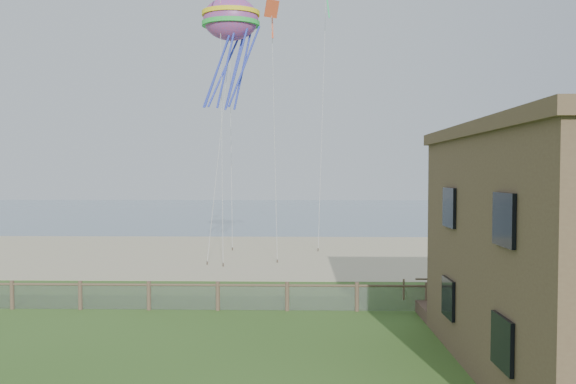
% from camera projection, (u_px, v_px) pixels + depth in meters
% --- Properties ---
extents(ground, '(160.00, 160.00, 0.00)m').
position_uv_depth(ground, '(283.00, 362.00, 16.11)').
color(ground, '#34551D').
rests_on(ground, ground).
extents(sand_beach, '(72.00, 20.00, 0.02)m').
position_uv_depth(sand_beach, '(292.00, 253.00, 38.09)').
color(sand_beach, tan).
rests_on(sand_beach, ground).
extents(ocean, '(160.00, 68.00, 0.02)m').
position_uv_depth(ocean, '(296.00, 211.00, 82.05)').
color(ocean, slate).
rests_on(ocean, ground).
extents(chainlink_fence, '(36.20, 0.20, 1.25)m').
position_uv_depth(chainlink_fence, '(287.00, 298.00, 22.09)').
color(chainlink_fence, '#483828').
rests_on(chainlink_fence, ground).
extents(picnic_table, '(2.05, 1.67, 0.78)m').
position_uv_depth(picnic_table, '(513.00, 332.00, 17.91)').
color(picnic_table, brown).
rests_on(picnic_table, ground).
extents(octopus_kite, '(3.82, 3.07, 6.95)m').
position_uv_depth(octopus_kite, '(231.00, 50.00, 29.78)').
color(octopus_kite, '#FF283A').
extents(kite_red, '(1.51, 1.70, 1.96)m').
position_uv_depth(kite_red, '(272.00, 16.00, 29.51)').
color(kite_red, '#DA4D26').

